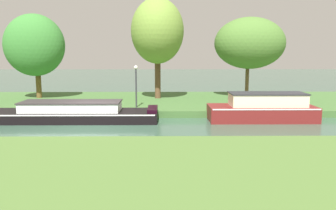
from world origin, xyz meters
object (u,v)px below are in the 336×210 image
(maroon_narrowboat, at_px, (263,109))
(mooring_post_near, at_px, (62,106))
(willow_tree_right, at_px, (250,43))
(willow_tree_left, at_px, (34,45))
(lamp_post, at_px, (136,81))
(black_barge, at_px, (74,113))
(willow_tree_centre, at_px, (157,31))

(maroon_narrowboat, distance_m, mooring_post_near, 11.68)
(mooring_post_near, bearing_deg, willow_tree_right, 25.98)
(willow_tree_left, xyz_separation_m, lamp_post, (7.74, -4.23, -2.24))
(lamp_post, bearing_deg, maroon_narrowboat, -17.83)
(willow_tree_left, bearing_deg, lamp_post, -28.67)
(willow_tree_left, relative_size, willow_tree_right, 1.02)
(willow_tree_left, distance_m, lamp_post, 9.11)
(black_barge, height_order, willow_tree_right, willow_tree_right)
(willow_tree_right, bearing_deg, willow_tree_centre, -172.63)
(mooring_post_near, bearing_deg, willow_tree_centre, 43.05)
(black_barge, distance_m, maroon_narrowboat, 10.61)
(maroon_narrowboat, distance_m, lamp_post, 7.81)
(maroon_narrowboat, xyz_separation_m, willow_tree_left, (-15.06, 6.59, 3.63))
(mooring_post_near, bearing_deg, black_barge, -49.58)
(maroon_narrowboat, bearing_deg, lamp_post, 162.17)
(maroon_narrowboat, xyz_separation_m, mooring_post_near, (-11.62, 1.19, -0.02))
(willow_tree_left, bearing_deg, mooring_post_near, -57.48)
(lamp_post, bearing_deg, mooring_post_near, -164.88)
(willow_tree_centre, height_order, willow_tree_right, willow_tree_centre)
(black_barge, relative_size, lamp_post, 3.56)
(willow_tree_centre, distance_m, willow_tree_right, 7.06)
(willow_tree_centre, xyz_separation_m, willow_tree_right, (6.96, 0.90, -0.82))
(black_barge, height_order, mooring_post_near, black_barge)
(maroon_narrowboat, height_order, mooring_post_near, maroon_narrowboat)
(maroon_narrowboat, relative_size, lamp_post, 2.27)
(black_barge, bearing_deg, maroon_narrowboat, -0.00)
(maroon_narrowboat, xyz_separation_m, willow_tree_centre, (-6.05, 6.39, 4.63))
(willow_tree_right, distance_m, lamp_post, 9.89)
(willow_tree_right, xyz_separation_m, mooring_post_near, (-12.53, -6.10, -3.83))
(willow_tree_centre, relative_size, mooring_post_near, 14.07)
(lamp_post, distance_m, mooring_post_near, 4.67)
(maroon_narrowboat, height_order, willow_tree_right, willow_tree_right)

